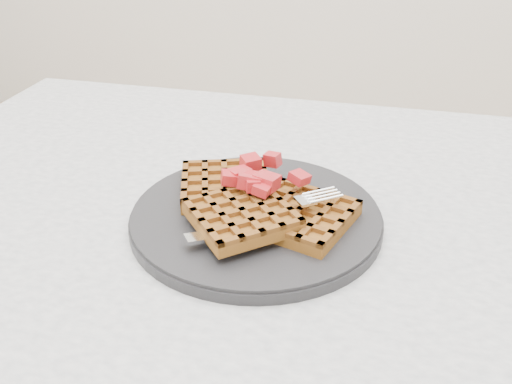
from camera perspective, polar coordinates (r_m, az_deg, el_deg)
table at (r=0.69m, az=7.92°, el=-12.28°), size 1.20×0.80×0.75m
plate at (r=0.63m, az=0.00°, el=-2.55°), size 0.28×0.28×0.02m
waffles at (r=0.61m, az=-0.07°, el=-1.21°), size 0.22×0.20×0.03m
strawberry_pile at (r=0.60m, az=0.00°, el=1.16°), size 0.15×0.15×0.02m
fork at (r=0.59m, az=2.07°, el=-3.07°), size 0.16×0.13×0.02m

